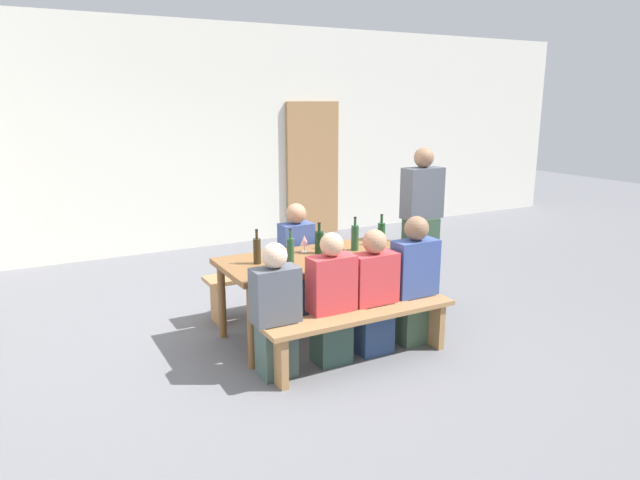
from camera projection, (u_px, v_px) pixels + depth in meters
ground_plane at (320, 333)px, 5.39m from camera, size 24.00×24.00×0.00m
back_wall at (193, 137)px, 8.25m from camera, size 14.00×0.20×3.20m
wooden_door at (313, 169)px, 9.13m from camera, size 0.90×0.06×2.10m
tasting_table at (320, 265)px, 5.23m from camera, size 1.80×0.83×0.75m
bench_near at (362, 324)px, 4.70m from camera, size 1.70×0.30×0.45m
bench_far at (287, 278)px, 5.92m from camera, size 1.70×0.30×0.45m
wine_bottle_0 at (257, 250)px, 4.95m from camera, size 0.07×0.07×0.30m
wine_bottle_1 at (381, 233)px, 5.60m from camera, size 0.07×0.07×0.30m
wine_bottle_2 at (290, 250)px, 4.99m from camera, size 0.07×0.07×0.30m
wine_bottle_3 at (355, 237)px, 5.39m from camera, size 0.07×0.07×0.32m
wine_bottle_4 at (319, 242)px, 5.28m from camera, size 0.08×0.08×0.29m
wine_glass_0 at (323, 238)px, 5.45m from camera, size 0.07×0.07×0.15m
wine_glass_1 at (331, 240)px, 5.39m from camera, size 0.06×0.06×0.15m
wine_glass_2 at (304, 241)px, 5.32m from camera, size 0.08×0.08×0.16m
wine_glass_3 at (277, 252)px, 4.84m from camera, size 0.07×0.07×0.18m
seated_guest_near_0 at (276, 314)px, 4.46m from camera, size 0.37×0.24×1.08m
seated_guest_near_1 at (331, 302)px, 4.69m from camera, size 0.38×0.24×1.11m
seated_guest_near_2 at (374, 295)px, 4.89m from camera, size 0.40×0.24×1.09m
seated_guest_near_3 at (414, 284)px, 5.08m from camera, size 0.40×0.24×1.16m
seated_guest_far_0 at (297, 262)px, 5.76m from camera, size 0.32×0.24×1.14m
standing_host at (421, 232)px, 5.94m from camera, size 0.42×0.24×1.67m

